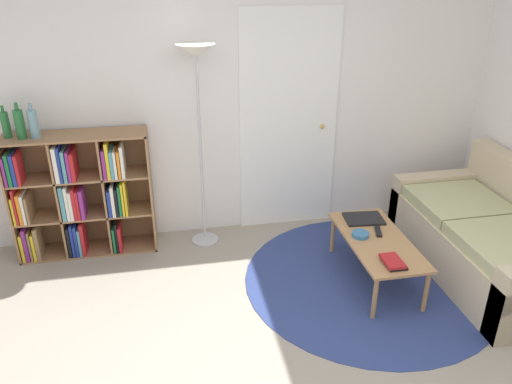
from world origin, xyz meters
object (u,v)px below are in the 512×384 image
(laptop, at_px, (364,219))
(bottle_middle, at_px, (20,124))
(coffee_table, at_px, (377,243))
(couch, at_px, (494,240))
(bottle_right, at_px, (34,124))
(bowl, at_px, (360,235))
(bookshelf, at_px, (78,196))
(floor_lamp, at_px, (197,75))
(bottle_left, at_px, (6,124))

(laptop, bearing_deg, bottle_middle, 168.33)
(coffee_table, bearing_deg, couch, -3.46)
(couch, relative_size, coffee_table, 1.70)
(laptop, height_order, bottle_right, bottle_right)
(coffee_table, relative_size, bowl, 7.41)
(bottle_right, bearing_deg, bottle_middle, 176.43)
(couch, height_order, laptop, couch)
(bowl, bearing_deg, laptop, 62.93)
(coffee_table, distance_m, laptop, 0.34)
(bookshelf, height_order, bottle_right, bottle_right)
(bookshelf, bearing_deg, coffee_table, -21.19)
(floor_lamp, bearing_deg, laptop, -22.40)
(couch, bearing_deg, bookshelf, 163.83)
(couch, xyz_separation_m, bottle_middle, (-3.80, 0.97, 0.94))
(bookshelf, xyz_separation_m, bottle_left, (-0.47, 0.02, 0.67))
(laptop, distance_m, bottle_right, 2.87)
(bookshelf, bearing_deg, bottle_right, -172.75)
(bowl, height_order, bottle_middle, bottle_middle)
(bottle_left, xyz_separation_m, bottle_right, (0.23, -0.05, 0.01))
(coffee_table, bearing_deg, bookshelf, 158.81)
(bookshelf, height_order, bottle_middle, bottle_middle)
(bottle_middle, bearing_deg, bottle_right, -3.57)
(coffee_table, relative_size, bottle_right, 3.57)
(bookshelf, relative_size, laptop, 3.42)
(bottle_left, bearing_deg, coffee_table, -18.39)
(bowl, bearing_deg, bottle_right, 161.81)
(floor_lamp, xyz_separation_m, bottle_right, (-1.33, 0.01, -0.34))
(laptop, relative_size, bowl, 2.50)
(bottle_right, bearing_deg, bowl, -18.19)
(floor_lamp, bearing_deg, bottle_right, 179.38)
(bottle_left, bearing_deg, floor_lamp, -2.52)
(bottle_left, bearing_deg, bookshelf, -2.82)
(floor_lamp, height_order, bottle_right, floor_lamp)
(coffee_table, distance_m, bowl, 0.15)
(laptop, distance_m, bottle_middle, 2.97)
(bookshelf, xyz_separation_m, laptop, (2.43, -0.60, -0.16))
(bottle_left, height_order, bottle_right, bottle_right)
(bookshelf, distance_m, bowl, 2.46)
(bookshelf, bearing_deg, bowl, -20.67)
(couch, bearing_deg, bottle_left, 165.37)
(couch, xyz_separation_m, coffee_table, (-1.03, 0.06, 0.05))
(floor_lamp, distance_m, coffee_table, 2.02)
(bottle_left, xyz_separation_m, bottle_middle, (0.12, -0.05, 0.01))
(bottle_middle, bearing_deg, couch, -14.40)
(couch, bearing_deg, floor_lamp, 157.96)
(bowl, bearing_deg, bottle_middle, 162.36)
(laptop, bearing_deg, bookshelf, 166.16)
(bowl, bearing_deg, bottle_left, 162.18)
(bottle_right, bearing_deg, bottle_left, 166.48)
(couch, distance_m, laptop, 1.09)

